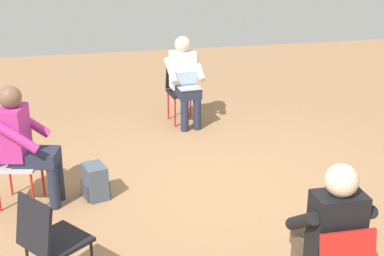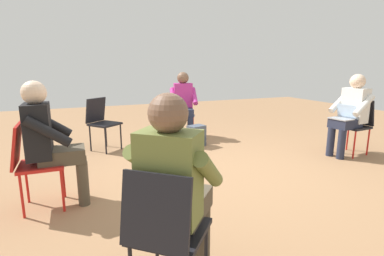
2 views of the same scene
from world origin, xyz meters
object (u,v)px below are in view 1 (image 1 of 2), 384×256
object	(u,v)px
chair_west	(181,87)
chair_south	(10,158)
person_with_laptop	(185,77)
person_in_black	(329,232)
person_in_magenta	(25,140)
chair_southeast	(49,238)
backpack_near_laptop_user	(95,183)

from	to	relation	value
chair_west	chair_south	distance (m)	2.98
chair_west	person_with_laptop	xyz separation A→B (m)	(0.17, 0.02, 0.20)
chair_south	person_with_laptop	size ratio (longest dim) A/B	0.69
person_in_black	person_in_magenta	bearing A→B (deg)	135.21
chair_west	chair_southeast	bearing A→B (deg)	58.44
chair_southeast	backpack_near_laptop_user	bearing A→B (deg)	127.70
person_with_laptop	person_in_black	distance (m)	4.12
person_in_black	backpack_near_laptop_user	world-z (taller)	person_in_black
chair_southeast	chair_west	bearing A→B (deg)	116.78
chair_west	backpack_near_laptop_user	size ratio (longest dim) A/B	2.36
backpack_near_laptop_user	chair_south	bearing A→B (deg)	-93.96
person_with_laptop	backpack_near_laptop_user	distance (m)	2.43
person_with_laptop	person_in_magenta	xyz separation A→B (m)	(1.93, -2.00, 0.00)
chair_west	chair_south	bearing A→B (deg)	37.85
person_in_magenta	chair_southeast	bearing A→B (deg)	23.34
chair_south	person_with_laptop	world-z (taller)	person_with_laptop
chair_south	person_with_laptop	bearing A→B (deg)	145.21
chair_south	backpack_near_laptop_user	size ratio (longest dim) A/B	2.36
chair_west	backpack_near_laptop_user	distance (m)	2.53
chair_west	person_in_magenta	world-z (taller)	person_in_magenta
chair_west	person_with_laptop	distance (m)	0.26
person_with_laptop	backpack_near_laptop_user	size ratio (longest dim) A/B	3.44
chair_west	person_with_laptop	world-z (taller)	person_with_laptop
person_in_black	chair_south	bearing A→B (deg)	136.77
person_in_black	person_in_magenta	distance (m)	3.06
person_in_magenta	backpack_near_laptop_user	bearing A→B (deg)	102.71
chair_south	person_with_laptop	distance (m)	2.88
person_with_laptop	person_in_black	xyz separation A→B (m)	(4.12, 0.13, 0.00)
chair_west	person_in_magenta	xyz separation A→B (m)	(2.10, -1.99, 0.20)
chair_south	person_in_magenta	bearing A→B (deg)	90.00
chair_south	chair_west	bearing A→B (deg)	147.88
chair_southeast	backpack_near_laptop_user	xyz separation A→B (m)	(-1.51, 0.40, -0.34)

